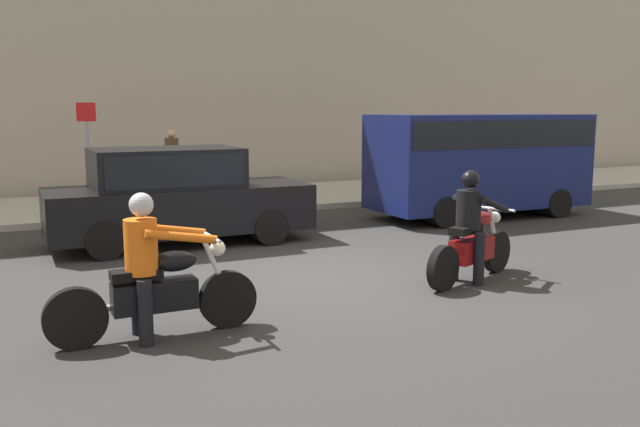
{
  "coord_description": "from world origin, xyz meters",
  "views": [
    {
      "loc": [
        -4.01,
        -8.61,
        2.41
      ],
      "look_at": [
        -0.42,
        -1.0,
        1.09
      ],
      "focal_mm": 37.83,
      "sensor_mm": 36.0,
      "label": 1
    }
  ],
  "objects_px": {
    "motorcycle_with_rider_black_leather": "(472,236)",
    "pedestrian_bystander": "(172,158)",
    "parked_van_navy": "(479,158)",
    "motorcycle_with_rider_orange_stripe": "(153,279)",
    "street_sign_post": "(87,142)",
    "parked_sedan_black": "(175,195)"
  },
  "relations": [
    {
      "from": "parked_van_navy",
      "to": "street_sign_post",
      "type": "distance_m",
      "value": 9.15
    },
    {
      "from": "parked_sedan_black",
      "to": "parked_van_navy",
      "type": "bearing_deg",
      "value": 1.51
    },
    {
      "from": "street_sign_post",
      "to": "motorcycle_with_rider_orange_stripe",
      "type": "bearing_deg",
      "value": -92.92
    },
    {
      "from": "motorcycle_with_rider_black_leather",
      "to": "parked_van_navy",
      "type": "distance_m",
      "value": 5.92
    },
    {
      "from": "motorcycle_with_rider_black_leather",
      "to": "parked_van_navy",
      "type": "xyz_separation_m",
      "value": [
        3.72,
        4.55,
        0.67
      ]
    },
    {
      "from": "parked_sedan_black",
      "to": "motorcycle_with_rider_orange_stripe",
      "type": "bearing_deg",
      "value": -105.83
    },
    {
      "from": "parked_van_navy",
      "to": "street_sign_post",
      "type": "relative_size",
      "value": 2.02
    },
    {
      "from": "motorcycle_with_rider_orange_stripe",
      "to": "pedestrian_bystander",
      "type": "distance_m",
      "value": 10.25
    },
    {
      "from": "pedestrian_bystander",
      "to": "street_sign_post",
      "type": "bearing_deg",
      "value": 179.17
    },
    {
      "from": "parked_sedan_black",
      "to": "street_sign_post",
      "type": "relative_size",
      "value": 1.88
    },
    {
      "from": "parked_van_navy",
      "to": "pedestrian_bystander",
      "type": "xyz_separation_m",
      "value": [
        -5.72,
        4.88,
        -0.16
      ]
    },
    {
      "from": "street_sign_post",
      "to": "parked_sedan_black",
      "type": "bearing_deg",
      "value": -80.27
    },
    {
      "from": "parked_sedan_black",
      "to": "parked_van_navy",
      "type": "relative_size",
      "value": 0.93
    },
    {
      "from": "parked_sedan_black",
      "to": "street_sign_post",
      "type": "xyz_separation_m",
      "value": [
        -0.87,
        5.09,
        0.73
      ]
    },
    {
      "from": "motorcycle_with_rider_orange_stripe",
      "to": "motorcycle_with_rider_black_leather",
      "type": "bearing_deg",
      "value": 6.26
    },
    {
      "from": "motorcycle_with_rider_orange_stripe",
      "to": "motorcycle_with_rider_black_leather",
      "type": "relative_size",
      "value": 1.15
    },
    {
      "from": "motorcycle_with_rider_black_leather",
      "to": "pedestrian_bystander",
      "type": "relative_size",
      "value": 1.12
    },
    {
      "from": "parked_van_navy",
      "to": "street_sign_post",
      "type": "bearing_deg",
      "value": 147.55
    },
    {
      "from": "motorcycle_with_rider_orange_stripe",
      "to": "street_sign_post",
      "type": "xyz_separation_m",
      "value": [
        0.51,
        9.96,
        0.98
      ]
    },
    {
      "from": "motorcycle_with_rider_black_leather",
      "to": "parked_sedan_black",
      "type": "height_order",
      "value": "parked_sedan_black"
    },
    {
      "from": "pedestrian_bystander",
      "to": "motorcycle_with_rider_orange_stripe",
      "type": "bearing_deg",
      "value": -104.17
    },
    {
      "from": "motorcycle_with_rider_black_leather",
      "to": "pedestrian_bystander",
      "type": "height_order",
      "value": "pedestrian_bystander"
    }
  ]
}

